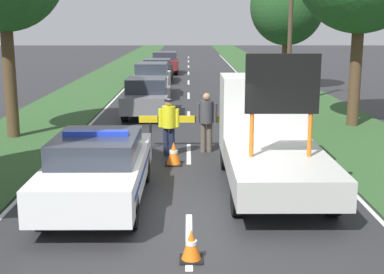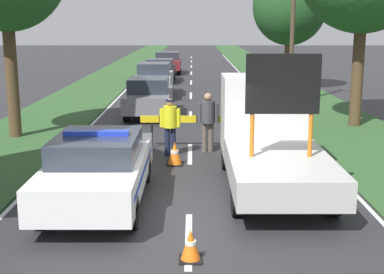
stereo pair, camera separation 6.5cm
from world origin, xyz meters
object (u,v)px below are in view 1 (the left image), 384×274
at_px(police_car, 98,167).
at_px(queued_car_sedan_black, 157,70).
at_px(work_truck, 269,134).
at_px(traffic_cone_near_truck, 174,153).
at_px(traffic_cone_centre_front, 191,245).
at_px(traffic_cone_near_police, 135,140).
at_px(road_barrier, 195,121).
at_px(pedestrian_civilian, 207,118).
at_px(queued_car_sedan_silver, 152,79).
at_px(roadside_tree_mid_left, 287,6).
at_px(utility_pole, 291,8).
at_px(queued_car_wagon_maroon, 165,62).
at_px(police_officer, 169,122).
at_px(queued_car_suv_grey, 147,96).

bearing_deg(police_car, queued_car_sedan_black, 87.97).
bearing_deg(work_truck, traffic_cone_near_truck, -31.06).
distance_m(police_car, traffic_cone_near_truck, 3.41).
bearing_deg(traffic_cone_centre_front, traffic_cone_near_police, 102.11).
bearing_deg(road_barrier, pedestrian_civilian, -60.56).
distance_m(traffic_cone_near_police, queued_car_sedan_silver, 11.89).
distance_m(work_truck, roadside_tree_mid_left, 18.67).
height_order(work_truck, traffic_cone_centre_front, work_truck).
bearing_deg(utility_pole, queued_car_wagon_maroon, 111.59).
height_order(police_car, work_truck, work_truck).
height_order(police_officer, queued_car_sedan_silver, queued_car_sedan_silver).
distance_m(work_truck, queued_car_suv_grey, 9.83).
xyz_separation_m(queued_car_suv_grey, utility_pole, (6.17, 2.59, 3.53)).
height_order(police_car, utility_pole, utility_pole).
bearing_deg(pedestrian_civilian, police_officer, -150.05).
bearing_deg(police_car, work_truck, 20.06).
height_order(traffic_cone_near_truck, queued_car_sedan_silver, queued_car_sedan_silver).
bearing_deg(traffic_cone_near_truck, queued_car_wagon_maroon, 92.94).
xyz_separation_m(pedestrian_civilian, roadside_tree_mid_left, (4.94, 15.07, 3.56)).
height_order(police_officer, traffic_cone_near_police, police_officer).
bearing_deg(queued_car_wagon_maroon, roadside_tree_mid_left, 127.20).
xyz_separation_m(police_car, traffic_cone_near_police, (0.29, 4.74, -0.45)).
bearing_deg(queued_car_sedan_black, utility_pole, 122.43).
relative_size(road_barrier, police_officer, 2.04).
distance_m(pedestrian_civilian, queued_car_sedan_silver, 12.36).
bearing_deg(roadside_tree_mid_left, police_car, -110.56).
distance_m(work_truck, queued_car_wagon_maroon, 27.71).
distance_m(queued_car_wagon_maroon, roadside_tree_mid_left, 12.46).
distance_m(queued_car_wagon_maroon, utility_pole, 17.27).
xyz_separation_m(work_truck, queued_car_wagon_maroon, (-3.61, 27.47, -0.31)).
relative_size(police_officer, queued_car_wagon_maroon, 0.42).
height_order(police_officer, queued_car_suv_grey, police_officer).
relative_size(police_officer, queued_car_suv_grey, 0.39).
relative_size(traffic_cone_centre_front, traffic_cone_near_truck, 0.84).
relative_size(traffic_cone_near_truck, roadside_tree_mid_left, 0.09).
xyz_separation_m(traffic_cone_near_truck, queued_car_sedan_black, (-1.58, 20.43, 0.47)).
xyz_separation_m(traffic_cone_centre_front, roadside_tree_mid_left, (5.42, 22.37, 4.31)).
distance_m(traffic_cone_near_truck, utility_pole, 12.04).
relative_size(queued_car_wagon_maroon, utility_pole, 0.47).
height_order(work_truck, queued_car_sedan_black, work_truck).
distance_m(road_barrier, queued_car_wagon_maroon, 24.15).
bearing_deg(queued_car_sedan_silver, queued_car_wagon_maroon, -90.62).
bearing_deg(road_barrier, utility_pole, 56.33).
height_order(pedestrian_civilian, traffic_cone_near_truck, pedestrian_civilian).
relative_size(road_barrier, traffic_cone_near_police, 5.35).
distance_m(queued_car_sedan_black, queued_car_wagon_maroon, 5.55).
distance_m(work_truck, traffic_cone_centre_front, 4.82).
distance_m(pedestrian_civilian, queued_car_suv_grey, 6.60).
bearing_deg(queued_car_sedan_black, pedestrian_civilian, 97.49).
height_order(pedestrian_civilian, queued_car_wagon_maroon, pedestrian_civilian).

